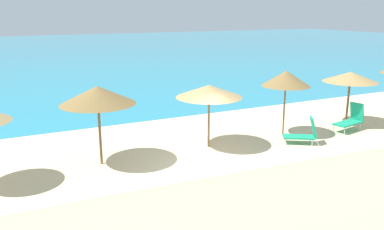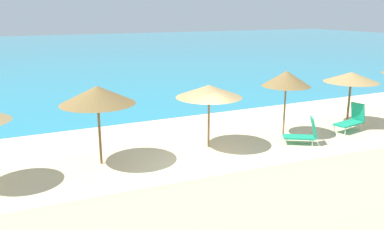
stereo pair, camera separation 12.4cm
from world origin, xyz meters
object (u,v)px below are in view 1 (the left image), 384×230
object	(u,v)px
beach_umbrella_5	(350,77)
beach_umbrella_2	(98,95)
beach_umbrella_3	(209,91)
lounge_chair_1	(351,119)
beach_umbrella_4	(286,78)
lounge_chair_2	(304,133)

from	to	relation	value
beach_umbrella_5	beach_umbrella_2	bearing A→B (deg)	179.62
beach_umbrella_3	lounge_chair_1	size ratio (longest dim) A/B	1.60
beach_umbrella_4	lounge_chair_2	world-z (taller)	beach_umbrella_4
beach_umbrella_3	lounge_chair_2	size ratio (longest dim) A/B	1.81
beach_umbrella_3	lounge_chair_2	xyz separation A→B (m)	(3.67, -1.36, -1.82)
beach_umbrella_2	beach_umbrella_4	size ratio (longest dim) A/B	0.99
beach_umbrella_2	beach_umbrella_3	bearing A→B (deg)	-1.20
beach_umbrella_3	lounge_chair_2	distance (m)	4.32
beach_umbrella_5	lounge_chair_2	size ratio (longest dim) A/B	1.77
beach_umbrella_4	lounge_chair_2	size ratio (longest dim) A/B	1.98
beach_umbrella_2	lounge_chair_1	bearing A→B (deg)	-4.61
beach_umbrella_5	lounge_chair_1	size ratio (longest dim) A/B	1.56
beach_umbrella_2	beach_umbrella_5	xyz separation A→B (m)	(11.77, -0.08, -0.20)
beach_umbrella_4	lounge_chair_1	distance (m)	3.84
beach_umbrella_3	lounge_chair_1	distance (m)	7.14
beach_umbrella_4	lounge_chair_1	bearing A→B (deg)	-13.47
beach_umbrella_5	lounge_chair_2	xyz separation A→B (m)	(-3.83, -1.37, -1.84)
beach_umbrella_4	beach_umbrella_5	distance (m)	3.83
beach_umbrella_4	lounge_chair_1	size ratio (longest dim) A/B	1.75
beach_umbrella_2	lounge_chair_1	distance (m)	11.35
beach_umbrella_2	beach_umbrella_5	bearing A→B (deg)	-0.38
beach_umbrella_4	beach_umbrella_5	size ratio (longest dim) A/B	1.12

